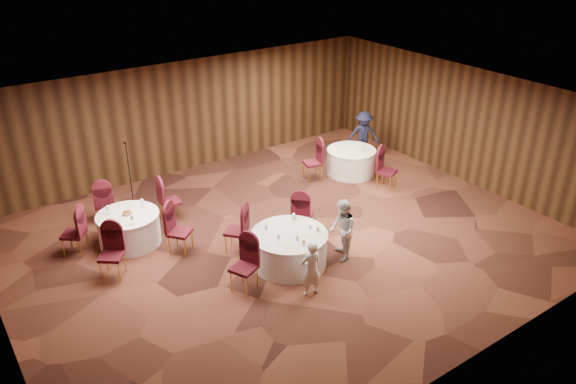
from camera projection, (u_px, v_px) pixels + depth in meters
ground at (286, 239)px, 13.07m from camera, size 12.00×12.00×0.00m
room_shell at (286, 162)px, 12.19m from camera, size 12.00×12.00×12.00m
table_main at (289, 248)px, 12.03m from camera, size 1.65×1.65×0.74m
table_left at (129, 229)px, 12.78m from camera, size 1.41×1.41×0.74m
table_right at (351, 161)px, 16.23m from camera, size 1.40×1.40×0.74m
chairs_main at (262, 236)px, 12.24m from camera, size 2.97×2.06×1.00m
chairs_left at (129, 224)px, 12.72m from camera, size 3.03×3.06×1.00m
chairs_right at (349, 167)px, 15.57m from camera, size 1.96×2.30×1.00m
tabletop_main at (296, 229)px, 11.83m from camera, size 1.09×1.07×0.22m
tabletop_left at (127, 212)px, 12.57m from camera, size 0.83×0.80×0.22m
tabletop_right at (362, 146)px, 15.89m from camera, size 0.08×0.08×0.22m
mic_stand at (131, 185)px, 14.53m from camera, size 0.24×0.24×1.69m
woman_a at (311, 269)px, 10.95m from camera, size 0.47×0.35×1.20m
woman_b at (342, 230)px, 12.07m from camera, size 0.80×0.86×1.41m
man_c at (363, 135)px, 17.15m from camera, size 1.08×1.01×1.47m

